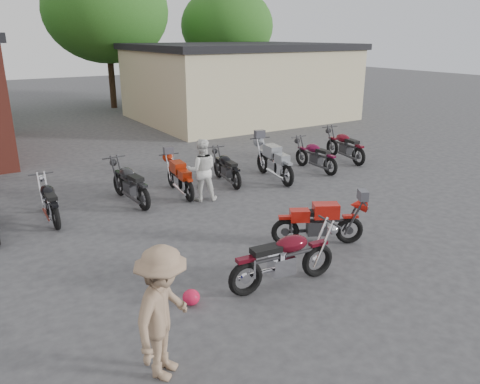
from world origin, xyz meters
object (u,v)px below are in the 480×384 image
sportbike (320,220)px  row_bike_2 (49,199)px  row_bike_6 (274,160)px  person_tan (163,313)px  helmet (191,297)px  vintage_motorcycle (285,255)px  row_bike_7 (315,154)px  person_light (202,170)px  row_bike_4 (179,175)px  row_bike_8 (345,144)px  row_bike_5 (226,166)px  row_bike_3 (130,181)px

sportbike → row_bike_2: bearing=164.0°
row_bike_6 → person_tan: bearing=142.6°
person_tan → row_bike_6: size_ratio=0.85×
row_bike_6 → helmet: bearing=140.9°
row_bike_2 → row_bike_6: (6.46, -0.18, 0.09)m
vintage_motorcycle → row_bike_7: 7.54m
person_light → row_bike_6: (2.74, 0.51, -0.21)m
row_bike_4 → row_bike_8: (6.43, 0.21, 0.05)m
row_bike_2 → row_bike_5: row_bike_2 is taller
row_bike_2 → row_bike_3: (2.04, 0.16, 0.06)m
vintage_motorcycle → sportbike: 1.92m
row_bike_5 → row_bike_3: bearing=99.0°
person_light → row_bike_2: (-3.73, 0.68, -0.30)m
person_tan → row_bike_6: (6.32, 6.25, -0.29)m
sportbike → row_bike_4: size_ratio=1.01×
helmet → row_bike_6: (5.31, 4.95, 0.49)m
sportbike → row_bike_2: size_ratio=1.03×
person_light → row_bike_6: size_ratio=0.78×
row_bike_3 → row_bike_6: bearing=-99.4°
vintage_motorcycle → helmet: (-1.68, 0.32, -0.46)m
row_bike_3 → row_bike_7: row_bike_3 is taller
person_light → row_bike_4: person_light is taller
row_bike_2 → row_bike_3: row_bike_3 is taller
row_bike_2 → row_bike_6: bearing=-90.3°
helmet → row_bike_4: (2.28, 5.21, 0.40)m
helmet → row_bike_5: 6.65m
sportbike → person_light: bearing=130.3°
row_bike_4 → row_bike_5: row_bike_4 is taller
row_bike_6 → row_bike_7: (1.71, 0.07, -0.07)m
row_bike_4 → row_bike_6: 3.04m
person_light → row_bike_3: 1.90m
row_bike_2 → row_bike_6: 6.47m
sportbike → helmet: size_ratio=6.51×
row_bike_3 → row_bike_4: size_ratio=1.09×
sportbike → helmet: (-3.34, -0.65, -0.41)m
vintage_motorcycle → row_bike_6: bearing=61.1°
row_bike_2 → row_bike_7: bearing=-89.5°
row_bike_6 → row_bike_7: bearing=-79.7°
vintage_motorcycle → row_bike_2: size_ratio=1.11×
row_bike_3 → row_bike_8: 7.83m
row_bike_4 → row_bike_7: row_bike_7 is taller
vintage_motorcycle → row_bike_8: bearing=44.8°
vintage_motorcycle → row_bike_8: (7.03, 5.74, -0.00)m
person_tan → vintage_motorcycle: bearing=-21.4°
row_bike_8 → row_bike_3: bearing=97.7°
person_tan → row_bike_2: size_ratio=0.99×
row_bike_6 → row_bike_3: bearing=93.6°
person_tan → row_bike_2: (-0.14, 6.43, -0.38)m
person_tan → row_bike_3: size_ratio=0.90×
row_bike_3 → row_bike_7: bearing=-97.5°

